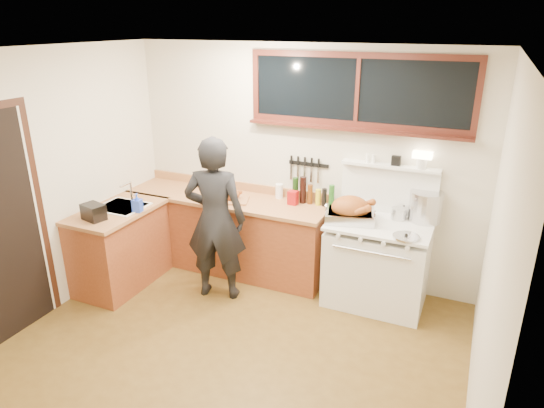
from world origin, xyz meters
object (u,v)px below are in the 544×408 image
at_px(cutting_board, 230,196).
at_px(roast_turkey, 351,211).
at_px(man, 215,220).
at_px(vintage_stove, 377,261).

height_order(cutting_board, roast_turkey, roast_turkey).
xyz_separation_m(man, cutting_board, (-0.09, 0.51, 0.08)).
relative_size(man, cutting_board, 3.66).
distance_m(vintage_stove, roast_turkey, 0.62).
height_order(vintage_stove, man, man).
height_order(man, roast_turkey, man).
xyz_separation_m(vintage_stove, roast_turkey, (-0.30, -0.07, 0.54)).
relative_size(man, roast_turkey, 3.12).
bearing_deg(roast_turkey, cutting_board, 179.47).
distance_m(vintage_stove, man, 1.74).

